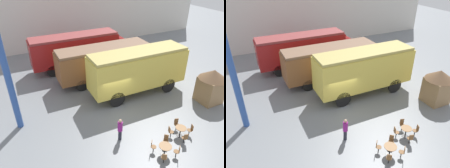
{
  "view_description": "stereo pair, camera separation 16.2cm",
  "coord_description": "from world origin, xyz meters",
  "views": [
    {
      "loc": [
        -6.89,
        -13.49,
        10.81
      ],
      "look_at": [
        0.09,
        1.0,
        1.6
      ],
      "focal_mm": 35.0,
      "sensor_mm": 36.0,
      "label": 1
    },
    {
      "loc": [
        -6.74,
        -13.56,
        10.81
      ],
      "look_at": [
        0.09,
        1.0,
        1.6
      ],
      "focal_mm": 35.0,
      "sensor_mm": 36.0,
      "label": 2
    }
  ],
  "objects": [
    {
      "name": "ground_plane",
      "position": [
        0.0,
        0.0,
        0.0
      ],
      "size": [
        80.0,
        80.0,
        0.0
      ],
      "primitive_type": "plane",
      "color": "gray"
    },
    {
      "name": "backdrop_wall",
      "position": [
        0.0,
        15.87,
        4.5
      ],
      "size": [
        44.0,
        0.15,
        9.0
      ],
      "color": "silver",
      "rests_on": "ground_plane"
    },
    {
      "name": "streamlined_locomotive",
      "position": [
        0.13,
        8.79,
        2.28
      ],
      "size": [
        11.55,
        2.56,
        3.82
      ],
      "color": "maroon",
      "rests_on": "ground_plane"
    },
    {
      "name": "passenger_coach_wooden",
      "position": [
        1.0,
        4.78,
        2.13
      ],
      "size": [
        9.25,
        2.62,
        3.57
      ],
      "color": "brown",
      "rests_on": "ground_plane"
    },
    {
      "name": "passenger_coach_vintage",
      "position": [
        2.69,
        1.13,
        2.47
      ],
      "size": [
        8.79,
        2.62,
        4.11
      ],
      "color": "#E0C64C",
      "rests_on": "ground_plane"
    },
    {
      "name": "cafe_table_near",
      "position": [
        0.4,
        -6.05,
        0.55
      ],
      "size": [
        0.81,
        0.81,
        0.71
      ],
      "color": "black",
      "rests_on": "ground_plane"
    },
    {
      "name": "cafe_table_mid",
      "position": [
        2.41,
        -5.16,
        0.55
      ],
      "size": [
        0.75,
        0.75,
        0.73
      ],
      "color": "black",
      "rests_on": "ground_plane"
    },
    {
      "name": "cafe_chair_0",
      "position": [
        0.97,
        -6.56,
        0.51
      ],
      "size": [
        0.4,
        0.4,
        0.87
      ],
      "rotation": [
        0.0,
        0.0,
        8.7
      ],
      "color": "black",
      "rests_on": "ground_plane"
    },
    {
      "name": "cafe_chair_1",
      "position": [
        0.91,
        -5.47,
        0.51
      ],
      "size": [
        0.4,
        0.4,
        0.87
      ],
      "rotation": [
        0.0,
        0.0,
        10.27
      ],
      "color": "black",
      "rests_on": "ground_plane"
    },
    {
      "name": "cafe_chair_2",
      "position": [
        -0.18,
        -5.53,
        0.51
      ],
      "size": [
        0.4,
        0.4,
        0.87
      ],
      "rotation": [
        0.0,
        0.0,
        11.84
      ],
      "color": "black",
      "rests_on": "ground_plane"
    },
    {
      "name": "cafe_chair_3",
      "position": [
        -0.12,
        -6.63,
        0.51
      ],
      "size": [
        0.4,
        0.4,
        0.87
      ],
      "rotation": [
        0.0,
        0.0,
        13.41
      ],
      "color": "black",
      "rests_on": "ground_plane"
    },
    {
      "name": "cafe_chair_4",
      "position": [
        1.7,
        -4.93,
        0.51
      ],
      "size": [
        0.39,
        0.37,
        0.87
      ],
      "rotation": [
        0.0,
        0.0,
        5.96
      ],
      "color": "black",
      "rests_on": "ground_plane"
    },
    {
      "name": "cafe_chair_5",
      "position": [
        2.17,
        -5.87,
        0.51
      ],
      "size": [
        0.37,
        0.39,
        0.87
      ],
      "rotation": [
        0.0,
        0.0,
        7.54
      ],
      "color": "black",
      "rests_on": "ground_plane"
    },
    {
      "name": "cafe_chair_6",
      "position": [
        3.11,
        -5.4,
        0.51
      ],
      "size": [
        0.39,
        0.37,
        0.87
      ],
      "rotation": [
        0.0,
        0.0,
        9.11
      ],
      "color": "black",
      "rests_on": "ground_plane"
    },
    {
      "name": "cafe_chair_7",
      "position": [
        2.64,
        -4.45,
        0.51
      ],
      "size": [
        0.37,
        0.39,
        0.87
      ],
      "rotation": [
        0.0,
        0.0,
        10.68
      ],
      "color": "black",
      "rests_on": "ground_plane"
    },
    {
      "name": "visitor_person",
      "position": [
        -1.54,
        -3.64,
        0.94
      ],
      "size": [
        0.34,
        0.34,
        1.72
      ],
      "color": "#262633",
      "rests_on": "ground_plane"
    },
    {
      "name": "ticket_kiosk",
      "position": [
        7.56,
        -2.8,
        1.67
      ],
      "size": [
        2.34,
        2.34,
        3.0
      ],
      "color": "#99754C",
      "rests_on": "ground_plane"
    },
    {
      "name": "support_pillar",
      "position": [
        -7.56,
        0.8,
        4.0
      ],
      "size": [
        0.44,
        0.44,
        8.0
      ],
      "color": "#2D519E",
      "rests_on": "ground_plane"
    }
  ]
}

